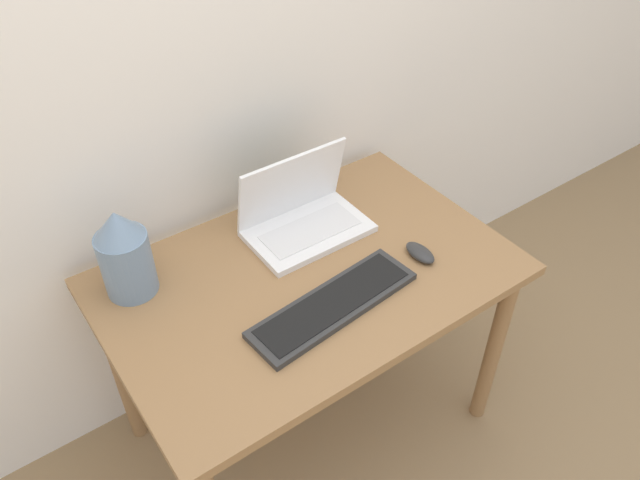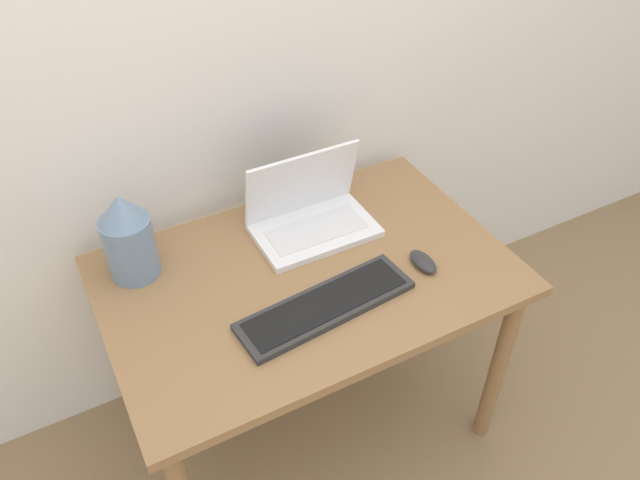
{
  "view_description": "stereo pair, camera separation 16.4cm",
  "coord_description": "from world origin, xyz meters",
  "px_view_note": "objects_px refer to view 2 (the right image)",
  "views": [
    {
      "loc": [
        -0.69,
        -0.66,
        1.86
      ],
      "look_at": [
        0.04,
        0.36,
        0.8
      ],
      "focal_mm": 35.0,
      "sensor_mm": 36.0,
      "label": 1
    },
    {
      "loc": [
        -0.55,
        -0.75,
        1.86
      ],
      "look_at": [
        0.04,
        0.36,
        0.8
      ],
      "focal_mm": 35.0,
      "sensor_mm": 36.0,
      "label": 2
    }
  ],
  "objects_px": {
    "mouse": "(423,262)",
    "vase": "(128,237)",
    "laptop": "(310,214)",
    "keyboard": "(326,305)"
  },
  "relations": [
    {
      "from": "mouse",
      "to": "vase",
      "type": "xyz_separation_m",
      "value": [
        -0.7,
        0.34,
        0.11
      ]
    },
    {
      "from": "laptop",
      "to": "vase",
      "type": "height_order",
      "value": "vase"
    },
    {
      "from": "keyboard",
      "to": "mouse",
      "type": "xyz_separation_m",
      "value": [
        0.31,
        0.02,
        0.0
      ]
    },
    {
      "from": "mouse",
      "to": "vase",
      "type": "relative_size",
      "value": 0.4
    },
    {
      "from": "laptop",
      "to": "vase",
      "type": "bearing_deg",
      "value": 174.16
    },
    {
      "from": "laptop",
      "to": "keyboard",
      "type": "xyz_separation_m",
      "value": [
        -0.11,
        -0.31,
        -0.04
      ]
    },
    {
      "from": "keyboard",
      "to": "vase",
      "type": "relative_size",
      "value": 1.9
    },
    {
      "from": "vase",
      "to": "keyboard",
      "type": "bearing_deg",
      "value": -42.63
    },
    {
      "from": "mouse",
      "to": "vase",
      "type": "bearing_deg",
      "value": 153.9
    },
    {
      "from": "laptop",
      "to": "keyboard",
      "type": "relative_size",
      "value": 0.71
    }
  ]
}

